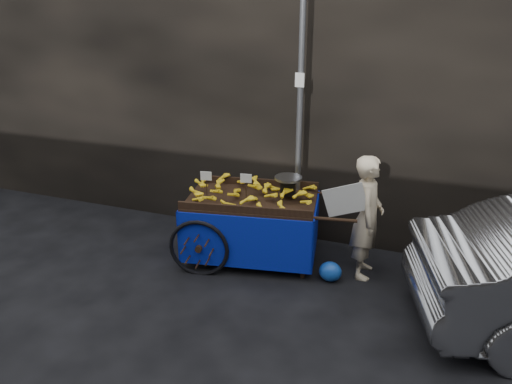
% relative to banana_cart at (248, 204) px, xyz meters
% --- Properties ---
extents(ground, '(80.00, 80.00, 0.00)m').
position_rel_banana_cart_xyz_m(ground, '(0.23, -0.75, -0.80)').
color(ground, black).
rests_on(ground, ground).
extents(building_wall, '(13.50, 2.00, 5.00)m').
position_rel_banana_cart_xyz_m(building_wall, '(0.62, 1.85, 1.70)').
color(building_wall, black).
rests_on(building_wall, ground).
extents(street_pole, '(0.12, 0.10, 4.00)m').
position_rel_banana_cart_xyz_m(street_pole, '(0.53, 0.55, 1.21)').
color(street_pole, slate).
rests_on(street_pole, ground).
extents(banana_cart, '(2.52, 1.47, 1.29)m').
position_rel_banana_cart_xyz_m(banana_cart, '(0.00, 0.00, 0.00)').
color(banana_cart, black).
rests_on(banana_cart, ground).
extents(vendor, '(0.77, 0.62, 1.62)m').
position_rel_banana_cart_xyz_m(vendor, '(1.58, 0.09, 0.01)').
color(vendor, beige).
rests_on(vendor, ground).
extents(plastic_bag, '(0.29, 0.23, 0.26)m').
position_rel_banana_cart_xyz_m(plastic_bag, '(1.22, -0.23, -0.67)').
color(plastic_bag, '#1647A9').
rests_on(plastic_bag, ground).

